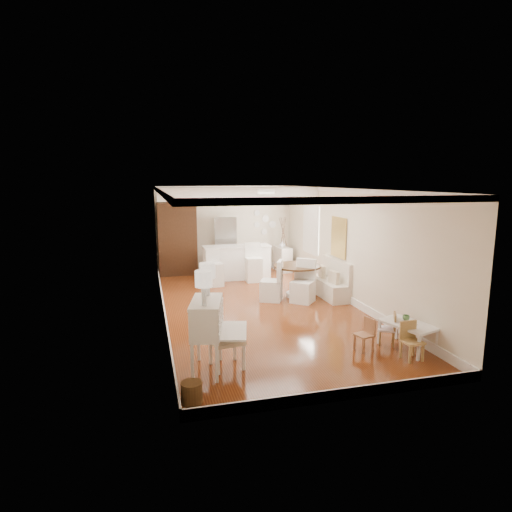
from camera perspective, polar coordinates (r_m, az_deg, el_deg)
name	(u,v)px	position (r m, az deg, el deg)	size (l,w,h in m)	color
room	(258,223)	(10.19, 0.28, 4.37)	(9.00, 9.04, 2.82)	brown
secretary_bureau	(207,336)	(6.89, -6.57, -10.53)	(0.91, 0.93, 1.17)	white
gustavian_armchair	(226,339)	(7.03, -3.96, -11.02)	(0.54, 0.54, 0.95)	white
wicker_basket	(192,393)	(6.17, -8.57, -17.57)	(0.30, 0.30, 0.30)	brown
kids_table	(407,336)	(8.25, 19.53, -10.04)	(0.58, 0.97, 0.49)	white
kids_chair_a	(364,334)	(7.95, 14.21, -10.11)	(0.29, 0.29, 0.60)	#AD734E
kids_chair_b	(387,328)	(8.32, 17.05, -9.21)	(0.30, 0.30, 0.62)	#9B7746
kids_chair_c	(412,341)	(7.79, 20.12, -10.61)	(0.32, 0.32, 0.66)	tan
banquette	(329,278)	(11.25, 9.71, -2.93)	(0.52, 1.60, 0.98)	silver
dining_table	(297,281)	(11.15, 5.48, -3.32)	(1.22, 1.22, 0.83)	#492E17
slip_chair_near	(303,281)	(10.64, 6.28, -3.36)	(0.50, 0.53, 1.06)	white
slip_chair_far	(271,281)	(10.72, 2.05, -3.28)	(0.49, 0.51, 1.03)	white
breakfast_counter	(237,262)	(13.09, -2.58, -0.83)	(2.05, 0.65, 1.03)	white
bar_stool_left	(215,268)	(12.23, -5.51, -1.60)	(0.42, 0.42, 1.05)	silver
bar_stool_right	(254,263)	(12.71, -0.33, -0.89)	(0.46, 0.46, 1.15)	white
pantry_cabinet	(177,239)	(13.81, -10.46, 2.26)	(1.20, 0.60, 2.30)	#381E11
fridge	(236,245)	(14.08, -2.68, 1.54)	(0.75, 0.65, 1.80)	silver
sideboard	(283,259)	(14.25, 3.60, -0.40)	(0.37, 0.84, 0.80)	silver
pencil_cup	(406,318)	(8.30, 19.38, -7.78)	(0.12, 0.12, 0.10)	#5B9356
branch_vase	(282,244)	(14.16, 3.53, 1.59)	(0.19, 0.19, 0.20)	white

